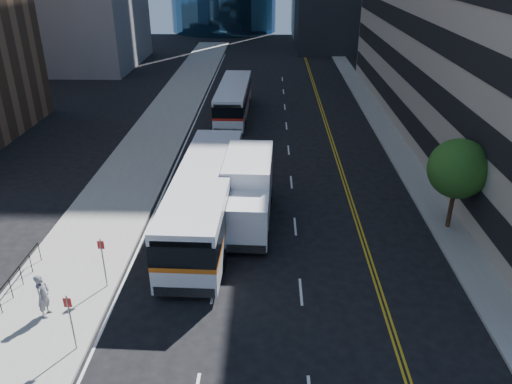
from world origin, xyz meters
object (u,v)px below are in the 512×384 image
at_px(box_truck, 247,191).
at_px(pedestrian, 43,296).
at_px(bus_rear, 234,99).
at_px(bus_front, 205,198).
at_px(street_tree, 458,169).

relative_size(box_truck, pedestrian, 3.84).
distance_m(bus_rear, box_truck, 20.29).
height_order(box_truck, pedestrian, box_truck).
xyz_separation_m(bus_front, box_truck, (2.24, 0.82, 0.01)).
bearing_deg(box_truck, street_tree, -0.68).
relative_size(bus_rear, pedestrian, 5.94).
distance_m(bus_front, box_truck, 2.39).
height_order(street_tree, bus_rear, street_tree).
relative_size(bus_front, box_truck, 1.77).
bearing_deg(bus_front, street_tree, 2.88).
relative_size(street_tree, bus_front, 0.38).
bearing_deg(street_tree, bus_front, -178.78).
relative_size(bus_front, bus_rear, 1.14).
height_order(bus_rear, box_truck, box_truck).
bearing_deg(bus_front, pedestrian, -125.33).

